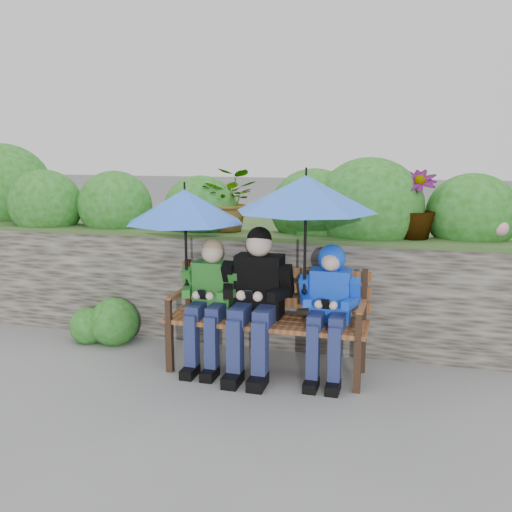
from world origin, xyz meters
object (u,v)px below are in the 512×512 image
(boy_right, at_px, (329,301))
(umbrella_left, at_px, (185,206))
(boy_middle, at_px, (256,295))
(umbrella_right, at_px, (306,194))
(boy_left, at_px, (210,297))
(park_bench, at_px, (268,312))

(boy_right, xyz_separation_m, umbrella_left, (-1.19, -0.01, 0.71))
(boy_middle, relative_size, umbrella_right, 1.09)
(boy_left, xyz_separation_m, umbrella_left, (-0.20, 0.00, 0.74))
(boy_right, relative_size, umbrella_left, 1.09)
(boy_right, bearing_deg, boy_middle, -177.60)
(park_bench, bearing_deg, umbrella_right, -15.14)
(boy_right, bearing_deg, umbrella_left, -179.43)
(boy_middle, xyz_separation_m, boy_right, (0.59, 0.02, -0.01))
(park_bench, height_order, boy_right, boy_right)
(boy_left, relative_size, boy_middle, 0.91)
(boy_left, bearing_deg, umbrella_right, -0.92)
(park_bench, xyz_separation_m, umbrella_left, (-0.68, -0.07, 0.86))
(boy_right, bearing_deg, umbrella_right, -172.36)
(boy_middle, height_order, boy_right, boy_middle)
(umbrella_left, bearing_deg, park_bench, 5.91)
(boy_left, bearing_deg, boy_right, 0.77)
(boy_middle, height_order, umbrella_right, umbrella_right)
(park_bench, relative_size, umbrella_left, 1.66)
(park_bench, bearing_deg, boy_right, -6.63)
(park_bench, height_order, boy_left, boy_left)
(umbrella_left, height_order, umbrella_right, umbrella_right)
(park_bench, distance_m, boy_middle, 0.20)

